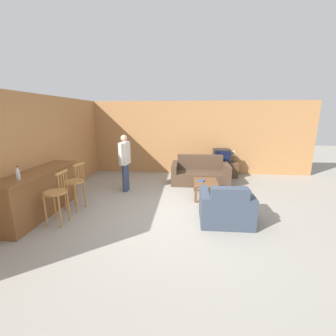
{
  "coord_description": "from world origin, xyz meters",
  "views": [
    {
      "loc": [
        0.3,
        -4.49,
        2.15
      ],
      "look_at": [
        -0.18,
        0.87,
        0.85
      ],
      "focal_mm": 24.0,
      "sensor_mm": 36.0,
      "label": 1
    }
  ],
  "objects_px": {
    "armchair_near": "(226,209)",
    "bottle": "(18,173)",
    "person_by_window": "(125,160)",
    "bar_chair_near": "(56,196)",
    "bar_chair_mid": "(75,185)",
    "couch_far": "(200,174)",
    "table_lamp": "(234,153)",
    "tv_unit": "(221,169)",
    "book_on_table": "(201,181)",
    "tv": "(222,155)",
    "coffee_table": "(206,184)"
  },
  "relations": [
    {
      "from": "armchair_near",
      "to": "bottle",
      "type": "bearing_deg",
      "value": -171.11
    },
    {
      "from": "armchair_near",
      "to": "person_by_window",
      "type": "bearing_deg",
      "value": 145.92
    },
    {
      "from": "bar_chair_near",
      "to": "bar_chair_mid",
      "type": "height_order",
      "value": "same"
    },
    {
      "from": "person_by_window",
      "to": "couch_far",
      "type": "bearing_deg",
      "value": 24.42
    },
    {
      "from": "table_lamp",
      "to": "armchair_near",
      "type": "bearing_deg",
      "value": -102.79
    },
    {
      "from": "bottle",
      "to": "bar_chair_near",
      "type": "bearing_deg",
      "value": 26.08
    },
    {
      "from": "bottle",
      "to": "person_by_window",
      "type": "relative_size",
      "value": 0.16
    },
    {
      "from": "tv_unit",
      "to": "person_by_window",
      "type": "bearing_deg",
      "value": -148.17
    },
    {
      "from": "bottle",
      "to": "book_on_table",
      "type": "height_order",
      "value": "bottle"
    },
    {
      "from": "couch_far",
      "to": "tv",
      "type": "xyz_separation_m",
      "value": [
        0.77,
        0.83,
        0.46
      ]
    },
    {
      "from": "bar_chair_near",
      "to": "coffee_table",
      "type": "height_order",
      "value": "bar_chair_near"
    },
    {
      "from": "bar_chair_near",
      "to": "person_by_window",
      "type": "distance_m",
      "value": 2.23
    },
    {
      "from": "coffee_table",
      "to": "armchair_near",
      "type": "bearing_deg",
      "value": -78.16
    },
    {
      "from": "bar_chair_near",
      "to": "book_on_table",
      "type": "bearing_deg",
      "value": 31.79
    },
    {
      "from": "tv",
      "to": "coffee_table",
      "type": "bearing_deg",
      "value": -108.08
    },
    {
      "from": "coffee_table",
      "to": "bottle",
      "type": "distance_m",
      "value": 4.16
    },
    {
      "from": "bar_chair_mid",
      "to": "table_lamp",
      "type": "height_order",
      "value": "bar_chair_mid"
    },
    {
      "from": "table_lamp",
      "to": "person_by_window",
      "type": "bearing_deg",
      "value": -151.45
    },
    {
      "from": "bar_chair_mid",
      "to": "tv_unit",
      "type": "relative_size",
      "value": 0.99
    },
    {
      "from": "bar_chair_near",
      "to": "coffee_table",
      "type": "bearing_deg",
      "value": 30.16
    },
    {
      "from": "couch_far",
      "to": "armchair_near",
      "type": "bearing_deg",
      "value": -81.89
    },
    {
      "from": "couch_far",
      "to": "bottle",
      "type": "height_order",
      "value": "bottle"
    },
    {
      "from": "armchair_near",
      "to": "bottle",
      "type": "distance_m",
      "value": 3.98
    },
    {
      "from": "coffee_table",
      "to": "bottle",
      "type": "bearing_deg",
      "value": -150.41
    },
    {
      "from": "bottle",
      "to": "person_by_window",
      "type": "bearing_deg",
      "value": 60.08
    },
    {
      "from": "bar_chair_mid",
      "to": "bottle",
      "type": "relative_size",
      "value": 4.32
    },
    {
      "from": "armchair_near",
      "to": "tv",
      "type": "distance_m",
      "value": 3.56
    },
    {
      "from": "couch_far",
      "to": "tv_unit",
      "type": "xyz_separation_m",
      "value": [
        0.77,
        0.84,
        -0.03
      ]
    },
    {
      "from": "bar_chair_near",
      "to": "tv",
      "type": "height_order",
      "value": "bar_chair_near"
    },
    {
      "from": "couch_far",
      "to": "person_by_window",
      "type": "xyz_separation_m",
      "value": [
        -2.14,
        -0.97,
        0.6
      ]
    },
    {
      "from": "tv",
      "to": "bottle",
      "type": "bearing_deg",
      "value": -135.86
    },
    {
      "from": "book_on_table",
      "to": "person_by_window",
      "type": "height_order",
      "value": "person_by_window"
    },
    {
      "from": "bar_chair_near",
      "to": "couch_far",
      "type": "bearing_deg",
      "value": 45.74
    },
    {
      "from": "bar_chair_mid",
      "to": "armchair_near",
      "type": "distance_m",
      "value": 3.37
    },
    {
      "from": "bar_chair_near",
      "to": "book_on_table",
      "type": "height_order",
      "value": "bar_chair_near"
    },
    {
      "from": "book_on_table",
      "to": "person_by_window",
      "type": "relative_size",
      "value": 0.13
    },
    {
      "from": "coffee_table",
      "to": "book_on_table",
      "type": "distance_m",
      "value": 0.15
    },
    {
      "from": "coffee_table",
      "to": "bar_chair_mid",
      "type": "bearing_deg",
      "value": -161.04
    },
    {
      "from": "bar_chair_mid",
      "to": "bottle",
      "type": "bearing_deg",
      "value": -118.07
    },
    {
      "from": "tv",
      "to": "bottle",
      "type": "xyz_separation_m",
      "value": [
        -4.24,
        -4.12,
        0.34
      ]
    },
    {
      "from": "bar_chair_near",
      "to": "person_by_window",
      "type": "height_order",
      "value": "person_by_window"
    },
    {
      "from": "bar_chair_near",
      "to": "book_on_table",
      "type": "relative_size",
      "value": 5.16
    },
    {
      "from": "bar_chair_mid",
      "to": "couch_far",
      "type": "xyz_separation_m",
      "value": [
        2.95,
        2.31,
        -0.29
      ]
    },
    {
      "from": "bar_chair_mid",
      "to": "book_on_table",
      "type": "bearing_deg",
      "value": 20.44
    },
    {
      "from": "coffee_table",
      "to": "tv",
      "type": "distance_m",
      "value": 2.24
    },
    {
      "from": "tv_unit",
      "to": "book_on_table",
      "type": "bearing_deg",
      "value": -111.33
    },
    {
      "from": "tv_unit",
      "to": "table_lamp",
      "type": "height_order",
      "value": "table_lamp"
    },
    {
      "from": "bottle",
      "to": "bar_chair_mid",
      "type": "bearing_deg",
      "value": 61.93
    },
    {
      "from": "bar_chair_near",
      "to": "tv",
      "type": "distance_m",
      "value": 5.37
    },
    {
      "from": "bar_chair_near",
      "to": "bottle",
      "type": "xyz_separation_m",
      "value": [
        -0.52,
        -0.26,
        0.51
      ]
    }
  ]
}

